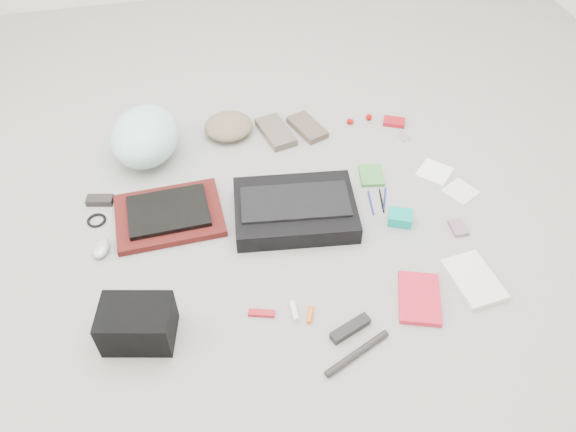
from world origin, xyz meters
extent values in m
plane|color=gray|center=(0.00, 0.00, 0.00)|extent=(4.00, 4.00, 0.00)
cube|color=black|center=(0.04, 0.04, 0.04)|extent=(0.50, 0.38, 0.08)
cube|color=black|center=(0.04, 0.04, 0.08)|extent=(0.43, 0.24, 0.01)
cube|color=#4C1210|center=(-0.45, 0.14, 0.01)|extent=(0.42, 0.32, 0.03)
cube|color=black|center=(-0.45, 0.14, 0.04)|extent=(0.31, 0.23, 0.02)
ellipsoid|color=#BFF5F2|center=(-0.50, 0.53, 0.11)|extent=(0.36, 0.41, 0.21)
ellipsoid|color=#78664F|center=(-0.14, 0.61, 0.04)|extent=(0.26, 0.25, 0.08)
cube|color=#62564B|center=(0.06, 0.55, 0.02)|extent=(0.16, 0.24, 0.03)
cube|color=brown|center=(0.21, 0.56, 0.02)|extent=(0.16, 0.22, 0.03)
cube|color=black|center=(-0.71, 0.28, 0.01)|extent=(0.11, 0.07, 0.03)
torus|color=black|center=(-0.73, 0.18, 0.01)|extent=(0.08, 0.08, 0.01)
ellipsoid|color=#ADADB1|center=(-0.70, 0.02, 0.02)|extent=(0.08, 0.11, 0.04)
cube|color=black|center=(-0.57, -0.38, 0.07)|extent=(0.26, 0.20, 0.15)
cube|color=#A2131E|center=(-0.17, -0.38, 0.01)|extent=(0.09, 0.05, 0.01)
cylinder|color=white|center=(-0.07, -0.40, 0.01)|extent=(0.02, 0.07, 0.02)
cylinder|color=orange|center=(-0.02, -0.42, 0.01)|extent=(0.04, 0.06, 0.02)
cube|color=black|center=(0.10, -0.51, 0.01)|extent=(0.15, 0.09, 0.03)
cylinder|color=black|center=(0.09, -0.60, 0.01)|extent=(0.24, 0.12, 0.02)
cube|color=red|center=(0.37, -0.44, 0.01)|extent=(0.20, 0.24, 0.02)
cube|color=silver|center=(0.58, -0.41, 0.01)|extent=(0.17, 0.24, 0.02)
cube|color=#3C8B3C|center=(0.40, 0.19, 0.01)|extent=(0.12, 0.14, 0.01)
cylinder|color=#252092|center=(0.35, 0.04, 0.00)|extent=(0.03, 0.13, 0.01)
cylinder|color=black|center=(0.40, 0.04, 0.00)|extent=(0.03, 0.13, 0.01)
cylinder|color=navy|center=(0.41, 0.05, 0.00)|extent=(0.06, 0.12, 0.01)
cube|color=#07B2A6|center=(0.43, -0.08, 0.02)|extent=(0.11, 0.10, 0.04)
cube|color=gray|center=(0.63, -0.16, 0.01)|extent=(0.06, 0.08, 0.02)
cube|color=white|center=(0.67, 0.16, 0.00)|extent=(0.18, 0.18, 0.01)
cube|color=silver|center=(0.73, 0.03, 0.00)|extent=(0.16, 0.16, 0.01)
sphere|color=#A00507|center=(0.41, 0.56, 0.01)|extent=(0.03, 0.03, 0.03)
sphere|color=#B1130C|center=(0.42, 0.56, 0.01)|extent=(0.03, 0.03, 0.02)
sphere|color=#A90800|center=(0.51, 0.57, 0.01)|extent=(0.04, 0.04, 0.03)
cube|color=#AD131E|center=(0.62, 0.51, 0.01)|extent=(0.11, 0.10, 0.02)
cube|color=#A58290|center=(0.63, 0.41, 0.00)|extent=(0.05, 0.05, 0.00)
camera|label=1|loc=(-0.31, -1.42, 1.61)|focal=35.00mm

